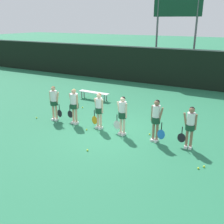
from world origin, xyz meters
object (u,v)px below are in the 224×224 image
tennis_ball_4 (87,150)px  tennis_ball_6 (96,122)px  tennis_ball_7 (150,134)px  scoreboard (177,14)px  player_0 (54,101)px  tennis_ball_0 (198,168)px  tennis_ball_2 (37,118)px  tennis_ball_5 (204,167)px  player_1 (74,103)px  player_2 (99,108)px  player_4 (156,118)px  tennis_ball_3 (87,130)px  bench_courtside (94,93)px  player_3 (122,113)px  tennis_ball_1 (83,107)px  player_5 (190,125)px

tennis_ball_4 → tennis_ball_6: bearing=114.9°
tennis_ball_4 → tennis_ball_7: 2.84m
scoreboard → player_0: bearing=-103.9°
tennis_ball_0 → tennis_ball_2: size_ratio=0.97×
tennis_ball_5 → player_1: bearing=168.9°
tennis_ball_4 → player_2: bearing=109.0°
player_4 → tennis_ball_2: 5.98m
tennis_ball_3 → player_0: bearing=170.1°
player_2 → tennis_ball_3: (-0.37, -0.46, -0.90)m
player_0 → player_4: bearing=-6.6°
tennis_ball_2 → tennis_ball_6: same height
bench_courtside → tennis_ball_7: size_ratio=29.67×
player_4 → tennis_ball_3: player_4 is taller
tennis_ball_7 → player_3: bearing=-154.5°
tennis_ball_0 → tennis_ball_1: 7.55m
tennis_ball_1 → tennis_ball_4: size_ratio=1.08×
bench_courtside → player_0: size_ratio=1.19×
tennis_ball_0 → tennis_ball_6: (-4.97, 1.85, 0.00)m
player_1 → player_5: player_1 is taller
player_1 → player_3: bearing=8.9°
player_3 → player_5: player_3 is taller
player_3 → player_2: bearing=-175.2°
tennis_ball_1 → tennis_ball_5: 7.60m
player_0 → tennis_ball_1: bearing=79.6°
bench_courtside → tennis_ball_2: size_ratio=28.65×
player_2 → tennis_ball_3: player_2 is taller
bench_courtside → tennis_ball_5: size_ratio=27.89×
tennis_ball_6 → tennis_ball_7: size_ratio=1.05×
bench_courtside → tennis_ball_3: size_ratio=29.58×
tennis_ball_3 → tennis_ball_2: bearing=178.6°
scoreboard → player_1: scoreboard is taller
tennis_ball_1 → tennis_ball_3: size_ratio=1.06×
player_1 → player_0: bearing=-164.7°
player_2 → tennis_ball_4: bearing=-61.2°
player_4 → player_5: bearing=10.1°
tennis_ball_2 → bench_courtside: bearing=79.2°
tennis_ball_0 → scoreboard: bearing=109.6°
player_4 → tennis_ball_7: bearing=140.2°
player_1 → tennis_ball_1: (-0.96, 2.03, -0.93)m
player_5 → tennis_ball_3: player_5 is taller
tennis_ball_3 → tennis_ball_0: bearing=-10.8°
player_2 → tennis_ball_0: bearing=-7.3°
player_4 → tennis_ball_5: player_4 is taller
player_0 → tennis_ball_7: (4.57, 0.49, -0.93)m
player_4 → tennis_ball_5: 2.54m
player_0 → scoreboard: bearing=68.9°
tennis_ball_5 → tennis_ball_6: bearing=162.0°
scoreboard → player_2: bearing=-91.5°
tennis_ball_0 → tennis_ball_6: bearing=159.6°
player_2 → tennis_ball_5: (4.65, -1.20, -0.90)m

